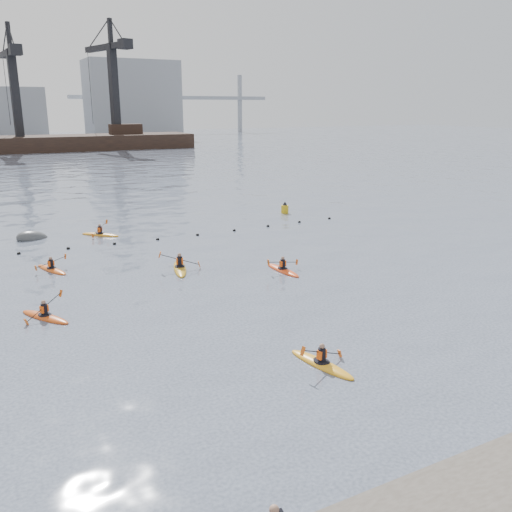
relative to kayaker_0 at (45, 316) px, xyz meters
The scene contains 12 objects.
ground 13.19m from the kayaker_0, 52.87° to the right, with size 400.00×400.00×0.00m, color #394253.
float_line 14.15m from the kayaker_0, 58.18° to the left, with size 33.24×0.73×0.24m.
barge_pier 99.80m from the kayaker_0, 85.55° to the left, with size 72.00×19.30×29.50m.
skyline 140.43m from the kayaker_0, 85.83° to the left, with size 141.00×28.00×22.00m.
kayaker_0 is the anchor object (origin of this frame).
kayaker_1 12.60m from the kayaker_0, 49.04° to the right, with size 2.09×3.12×1.14m.
kayaker_2 7.61m from the kayaker_0, 80.17° to the left, with size 1.85×2.90×0.92m.
kayaker_3 8.94m from the kayaker_0, 28.38° to the left, with size 2.32×3.52×1.25m.
kayaker_4 13.01m from the kayaker_0, ahead, with size 2.09×3.10×0.98m.
kayaker_5 16.08m from the kayaker_0, 69.29° to the left, with size 2.59×2.55×1.10m.
mooring_buoy 16.31m from the kayaker_0, 85.75° to the left, with size 2.24×1.32×1.12m, color #37393B.
nav_buoy 27.26m from the kayaker_0, 36.33° to the left, with size 0.65×0.65×1.18m.
Camera 1 is at (-10.12, -13.68, 9.05)m, focal length 38.00 mm.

